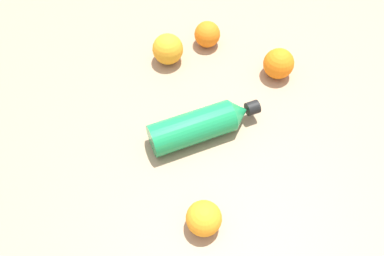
# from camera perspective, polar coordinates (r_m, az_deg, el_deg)

# --- Properties ---
(ground_plane) EXTENTS (2.40, 2.40, 0.00)m
(ground_plane) POSITION_cam_1_polar(r_m,az_deg,el_deg) (0.87, -2.48, -0.46)
(ground_plane) COLOR #9E7F60
(water_bottle) EXTENTS (0.17, 0.24, 0.07)m
(water_bottle) POSITION_cam_1_polar(r_m,az_deg,el_deg) (0.84, 1.42, 0.47)
(water_bottle) COLOR #198C4C
(water_bottle) RESTS_ON ground_plane
(orange_0) EXTENTS (0.07, 0.07, 0.07)m
(orange_0) POSITION_cam_1_polar(r_m,az_deg,el_deg) (1.03, 2.26, 13.58)
(orange_0) COLOR orange
(orange_0) RESTS_ON ground_plane
(orange_1) EXTENTS (0.07, 0.07, 0.07)m
(orange_1) POSITION_cam_1_polar(r_m,az_deg,el_deg) (0.74, 1.75, -13.10)
(orange_1) COLOR orange
(orange_1) RESTS_ON ground_plane
(orange_2) EXTENTS (0.07, 0.07, 0.07)m
(orange_2) POSITION_cam_1_polar(r_m,az_deg,el_deg) (0.97, 12.59, 9.21)
(orange_2) COLOR orange
(orange_2) RESTS_ON ground_plane
(orange_3) EXTENTS (0.08, 0.08, 0.08)m
(orange_3) POSITION_cam_1_polar(r_m,az_deg,el_deg) (0.99, -3.57, 11.48)
(orange_3) COLOR orange
(orange_3) RESTS_ON ground_plane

